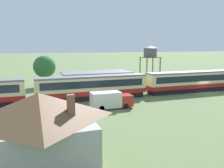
{
  "coord_description": "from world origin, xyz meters",
  "views": [
    {
      "loc": [
        -33.22,
        -37.99,
        9.26
      ],
      "look_at": [
        -18.66,
        2.79,
        2.32
      ],
      "focal_mm": 38.0,
      "sensor_mm": 36.0,
      "label": 1
    }
  ],
  "objects_px": {
    "station_building": "(96,80)",
    "parked_car_red": "(6,114)",
    "yard_tree_0": "(45,67)",
    "water_tower": "(150,53)",
    "delivery_truck_red": "(110,100)",
    "cottage_brown_roof_2": "(40,126)",
    "passenger_train": "(147,83)"
  },
  "relations": [
    {
      "from": "station_building",
      "to": "parked_car_red",
      "type": "distance_m",
      "value": 23.69
    },
    {
      "from": "yard_tree_0",
      "to": "parked_car_red",
      "type": "bearing_deg",
      "value": -105.69
    },
    {
      "from": "water_tower",
      "to": "parked_car_red",
      "type": "distance_m",
      "value": 38.14
    },
    {
      "from": "station_building",
      "to": "delivery_truck_red",
      "type": "height_order",
      "value": "station_building"
    },
    {
      "from": "cottage_brown_roof_2",
      "to": "parked_car_red",
      "type": "height_order",
      "value": "cottage_brown_roof_2"
    },
    {
      "from": "parked_car_red",
      "to": "delivery_truck_red",
      "type": "distance_m",
      "value": 14.42
    },
    {
      "from": "passenger_train",
      "to": "cottage_brown_roof_2",
      "type": "distance_m",
      "value": 28.93
    },
    {
      "from": "station_building",
      "to": "delivery_truck_red",
      "type": "relative_size",
      "value": 2.37
    },
    {
      "from": "station_building",
      "to": "water_tower",
      "type": "height_order",
      "value": "water_tower"
    },
    {
      "from": "cottage_brown_roof_2",
      "to": "yard_tree_0",
      "type": "bearing_deg",
      "value": 85.42
    },
    {
      "from": "parked_car_red",
      "to": "water_tower",
      "type": "bearing_deg",
      "value": 29.91
    },
    {
      "from": "delivery_truck_red",
      "to": "yard_tree_0",
      "type": "bearing_deg",
      "value": 108.25
    },
    {
      "from": "parked_car_red",
      "to": "yard_tree_0",
      "type": "height_order",
      "value": "yard_tree_0"
    },
    {
      "from": "passenger_train",
      "to": "yard_tree_0",
      "type": "relative_size",
      "value": 11.45
    },
    {
      "from": "cottage_brown_roof_2",
      "to": "parked_car_red",
      "type": "relative_size",
      "value": 1.86
    },
    {
      "from": "station_building",
      "to": "yard_tree_0",
      "type": "height_order",
      "value": "yard_tree_0"
    },
    {
      "from": "water_tower",
      "to": "parked_car_red",
      "type": "height_order",
      "value": "water_tower"
    },
    {
      "from": "cottage_brown_roof_2",
      "to": "parked_car_red",
      "type": "distance_m",
      "value": 14.26
    },
    {
      "from": "station_building",
      "to": "water_tower",
      "type": "distance_m",
      "value": 16.27
    },
    {
      "from": "passenger_train",
      "to": "water_tower",
      "type": "relative_size",
      "value": 8.82
    },
    {
      "from": "cottage_brown_roof_2",
      "to": "yard_tree_0",
      "type": "relative_size",
      "value": 1.24
    },
    {
      "from": "water_tower",
      "to": "yard_tree_0",
      "type": "xyz_separation_m",
      "value": [
        -25.19,
        3.76,
        -2.96
      ]
    },
    {
      "from": "water_tower",
      "to": "delivery_truck_red",
      "type": "bearing_deg",
      "value": -131.27
    },
    {
      "from": "water_tower",
      "to": "parked_car_red",
      "type": "xyz_separation_m",
      "value": [
        -31.82,
        -19.84,
        -6.98
      ]
    },
    {
      "from": "water_tower",
      "to": "cottage_brown_roof_2",
      "type": "xyz_separation_m",
      "value": [
        -28.17,
        -33.42,
        -4.64
      ]
    },
    {
      "from": "cottage_brown_roof_2",
      "to": "passenger_train",
      "type": "bearing_deg",
      "value": 44.99
    },
    {
      "from": "water_tower",
      "to": "cottage_brown_roof_2",
      "type": "relative_size",
      "value": 1.05
    },
    {
      "from": "delivery_truck_red",
      "to": "yard_tree_0",
      "type": "distance_m",
      "value": 25.07
    },
    {
      "from": "passenger_train",
      "to": "cottage_brown_roof_2",
      "type": "height_order",
      "value": "cottage_brown_roof_2"
    },
    {
      "from": "passenger_train",
      "to": "water_tower",
      "type": "height_order",
      "value": "water_tower"
    },
    {
      "from": "cottage_brown_roof_2",
      "to": "water_tower",
      "type": "bearing_deg",
      "value": 49.87
    },
    {
      "from": "water_tower",
      "to": "parked_car_red",
      "type": "bearing_deg",
      "value": -148.06
    }
  ]
}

